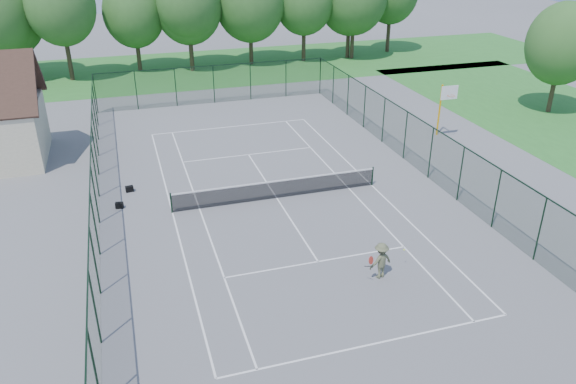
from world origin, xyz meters
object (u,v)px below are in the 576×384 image
Objects in this scene: tennis_net at (277,188)px; basketball_goal at (445,100)px; sports_bag_a at (119,205)px; tennis_player at (381,260)px.

basketball_goal is (13.19, 5.63, 1.99)m from tennis_net.
tennis_player is (10.05, -9.53, 0.64)m from sports_bag_a.
tennis_net is 14.47m from basketball_goal.
tennis_net is 3.04× the size of basketball_goal.
tennis_player is (2.04, -8.22, 0.22)m from tennis_net.
basketball_goal is 1.68× the size of tennis_player.
tennis_net is 8.48m from tennis_player.
tennis_player reaches higher than sports_bag_a.
tennis_net is 8.12m from sports_bag_a.
tennis_player is at bearing -33.03° from sports_bag_a.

